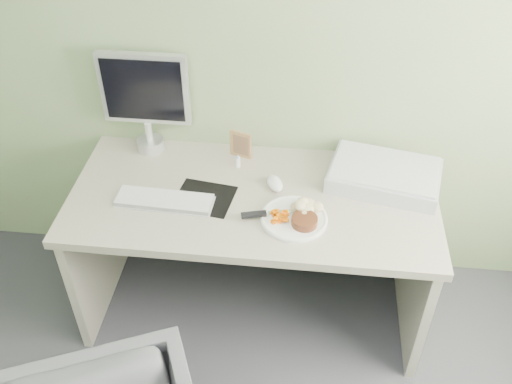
# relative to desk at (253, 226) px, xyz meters

# --- Properties ---
(wall_back) EXTENTS (3.50, 0.00, 3.50)m
(wall_back) POSITION_rel_desk_xyz_m (0.00, 0.38, 0.80)
(wall_back) COLOR gray
(wall_back) RESTS_ON floor
(desk) EXTENTS (1.60, 0.75, 0.73)m
(desk) POSITION_rel_desk_xyz_m (0.00, 0.00, 0.00)
(desk) COLOR #ADA791
(desk) RESTS_ON floor
(plate) EXTENTS (0.28, 0.28, 0.01)m
(plate) POSITION_rel_desk_xyz_m (0.19, -0.13, 0.19)
(plate) COLOR white
(plate) RESTS_ON desk
(steak) EXTENTS (0.14, 0.14, 0.03)m
(steak) POSITION_rel_desk_xyz_m (0.23, -0.17, 0.21)
(steak) COLOR black
(steak) RESTS_ON plate
(potato_pile) EXTENTS (0.12, 0.09, 0.06)m
(potato_pile) POSITION_rel_desk_xyz_m (0.22, -0.08, 0.23)
(potato_pile) COLOR #A68C50
(potato_pile) RESTS_ON plate
(carrot_heap) EXTENTS (0.07, 0.06, 0.04)m
(carrot_heap) POSITION_rel_desk_xyz_m (0.13, -0.15, 0.22)
(carrot_heap) COLOR #EE6605
(carrot_heap) RESTS_ON plate
(steak_knife) EXTENTS (0.27, 0.09, 0.02)m
(steak_knife) POSITION_rel_desk_xyz_m (0.06, -0.14, 0.21)
(steak_knife) COLOR silver
(steak_knife) RESTS_ON plate
(mousepad) EXTENTS (0.27, 0.25, 0.00)m
(mousepad) POSITION_rel_desk_xyz_m (-0.21, -0.04, 0.18)
(mousepad) COLOR black
(mousepad) RESTS_ON desk
(keyboard) EXTENTS (0.42, 0.14, 0.02)m
(keyboard) POSITION_rel_desk_xyz_m (-0.37, -0.09, 0.20)
(keyboard) COLOR white
(keyboard) RESTS_ON desk
(computer_mouse) EXTENTS (0.10, 0.13, 0.04)m
(computer_mouse) POSITION_rel_desk_xyz_m (0.09, 0.07, 0.20)
(computer_mouse) COLOR white
(computer_mouse) RESTS_ON desk
(photo_frame) EXTENTS (0.11, 0.05, 0.13)m
(photo_frame) POSITION_rel_desk_xyz_m (-0.09, 0.28, 0.25)
(photo_frame) COLOR #A98B4F
(photo_frame) RESTS_ON desk
(eyedrop_bottle) EXTENTS (0.02, 0.02, 0.07)m
(eyedrop_bottle) POSITION_rel_desk_xyz_m (-0.09, 0.20, 0.21)
(eyedrop_bottle) COLOR white
(eyedrop_bottle) RESTS_ON desk
(scanner) EXTENTS (0.53, 0.41, 0.07)m
(scanner) POSITION_rel_desk_xyz_m (0.57, 0.16, 0.22)
(scanner) COLOR silver
(scanner) RESTS_ON desk
(monitor) EXTENTS (0.41, 0.13, 0.49)m
(monitor) POSITION_rel_desk_xyz_m (-0.53, 0.31, 0.46)
(monitor) COLOR silver
(monitor) RESTS_ON desk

